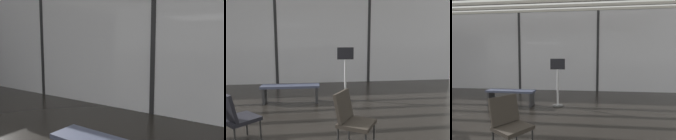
# 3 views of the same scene
# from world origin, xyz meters

# --- Properties ---
(glass_curtain_wall) EXTENTS (14.00, 0.08, 3.47)m
(glass_curtain_wall) POSITION_xyz_m (0.00, 5.20, 1.73)
(glass_curtain_wall) COLOR silver
(glass_curtain_wall) RESTS_ON ground
(window_mullion_0) EXTENTS (0.10, 0.12, 3.47)m
(window_mullion_0) POSITION_xyz_m (-3.50, 5.20, 1.73)
(window_mullion_0) COLOR black
(window_mullion_0) RESTS_ON ground
(window_mullion_1) EXTENTS (0.10, 0.12, 3.47)m
(window_mullion_1) POSITION_xyz_m (0.00, 5.20, 1.73)
(window_mullion_1) COLOR black
(window_mullion_1) RESTS_ON ground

